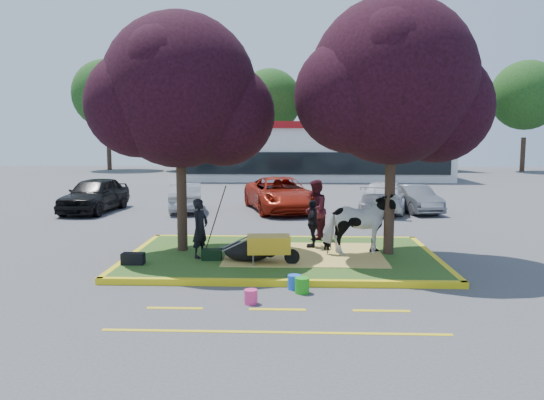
{
  "coord_description": "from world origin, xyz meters",
  "views": [
    {
      "loc": [
        0.29,
        -14.1,
        3.33
      ],
      "look_at": [
        -0.29,
        0.5,
        1.57
      ],
      "focal_mm": 35.0,
      "sensor_mm": 36.0,
      "label": 1
    }
  ],
  "objects_px": {
    "bucket_pink": "(251,297)",
    "car_black": "(95,195)",
    "handler": "(200,228)",
    "bucket_green": "(302,285)",
    "calf": "(248,251)",
    "cow": "(361,224)",
    "wheelbarrow": "(269,245)",
    "bucket_blue": "(294,282)",
    "car_silver": "(186,197)"
  },
  "relations": [
    {
      "from": "handler",
      "to": "car_black",
      "type": "distance_m",
      "value": 11.21
    },
    {
      "from": "bucket_green",
      "to": "car_black",
      "type": "xyz_separation_m",
      "value": [
        -8.96,
        11.89,
        0.6
      ]
    },
    {
      "from": "cow",
      "to": "handler",
      "type": "relative_size",
      "value": 1.28
    },
    {
      "from": "wheelbarrow",
      "to": "bucket_green",
      "type": "xyz_separation_m",
      "value": [
        0.79,
        -1.93,
        -0.48
      ]
    },
    {
      "from": "calf",
      "to": "car_silver",
      "type": "xyz_separation_m",
      "value": [
        -3.64,
        10.09,
        0.22
      ]
    },
    {
      "from": "calf",
      "to": "car_black",
      "type": "height_order",
      "value": "car_black"
    },
    {
      "from": "bucket_blue",
      "to": "car_silver",
      "type": "height_order",
      "value": "car_silver"
    },
    {
      "from": "calf",
      "to": "bucket_pink",
      "type": "bearing_deg",
      "value": -70.76
    },
    {
      "from": "cow",
      "to": "car_black",
      "type": "height_order",
      "value": "cow"
    },
    {
      "from": "handler",
      "to": "car_black",
      "type": "height_order",
      "value": "handler"
    },
    {
      "from": "bucket_pink",
      "to": "car_silver",
      "type": "distance_m",
      "value": 13.7
    },
    {
      "from": "cow",
      "to": "bucket_green",
      "type": "xyz_separation_m",
      "value": [
        -1.61,
        -3.1,
        -0.82
      ]
    },
    {
      "from": "handler",
      "to": "bucket_blue",
      "type": "height_order",
      "value": "handler"
    },
    {
      "from": "cow",
      "to": "wheelbarrow",
      "type": "xyz_separation_m",
      "value": [
        -2.41,
        -1.16,
        -0.34
      ]
    },
    {
      "from": "car_silver",
      "to": "handler",
      "type": "bearing_deg",
      "value": 93.25
    },
    {
      "from": "handler",
      "to": "bucket_blue",
      "type": "distance_m",
      "value": 3.5
    },
    {
      "from": "bucket_pink",
      "to": "car_black",
      "type": "height_order",
      "value": "car_black"
    },
    {
      "from": "bucket_green",
      "to": "handler",
      "type": "bearing_deg",
      "value": 135.07
    },
    {
      "from": "handler",
      "to": "bucket_green",
      "type": "relative_size",
      "value": 4.66
    },
    {
      "from": "bucket_pink",
      "to": "car_black",
      "type": "relative_size",
      "value": 0.06
    },
    {
      "from": "bucket_blue",
      "to": "car_silver",
      "type": "distance_m",
      "value": 12.99
    },
    {
      "from": "calf",
      "to": "handler",
      "type": "xyz_separation_m",
      "value": [
        -1.28,
        0.4,
        0.51
      ]
    },
    {
      "from": "wheelbarrow",
      "to": "bucket_pink",
      "type": "relative_size",
      "value": 6.64
    },
    {
      "from": "car_black",
      "to": "car_silver",
      "type": "height_order",
      "value": "car_black"
    },
    {
      "from": "handler",
      "to": "bucket_green",
      "type": "xyz_separation_m",
      "value": [
        2.64,
        -2.64,
        -0.76
      ]
    },
    {
      "from": "car_silver",
      "to": "wheelbarrow",
      "type": "bearing_deg",
      "value": 101.61
    },
    {
      "from": "bucket_green",
      "to": "car_silver",
      "type": "relative_size",
      "value": 0.09
    },
    {
      "from": "calf",
      "to": "bucket_pink",
      "type": "distance_m",
      "value": 3.04
    },
    {
      "from": "cow",
      "to": "car_silver",
      "type": "height_order",
      "value": "cow"
    },
    {
      "from": "wheelbarrow",
      "to": "bucket_green",
      "type": "relative_size",
      "value": 5.78
    },
    {
      "from": "handler",
      "to": "car_black",
      "type": "xyz_separation_m",
      "value": [
        -6.32,
        9.26,
        -0.16
      ]
    },
    {
      "from": "cow",
      "to": "wheelbarrow",
      "type": "bearing_deg",
      "value": 99.75
    },
    {
      "from": "bucket_blue",
      "to": "car_silver",
      "type": "relative_size",
      "value": 0.08
    },
    {
      "from": "calf",
      "to": "car_black",
      "type": "distance_m",
      "value": 12.3
    },
    {
      "from": "cow",
      "to": "bucket_pink",
      "type": "xyz_separation_m",
      "value": [
        -2.65,
        -3.87,
        -0.84
      ]
    },
    {
      "from": "wheelbarrow",
      "to": "bucket_pink",
      "type": "xyz_separation_m",
      "value": [
        -0.25,
        -2.71,
        -0.5
      ]
    },
    {
      "from": "cow",
      "to": "calf",
      "type": "bearing_deg",
      "value": 90.09
    },
    {
      "from": "bucket_green",
      "to": "bucket_blue",
      "type": "distance_m",
      "value": 0.33
    },
    {
      "from": "cow",
      "to": "bucket_pink",
      "type": "distance_m",
      "value": 4.77
    },
    {
      "from": "wheelbarrow",
      "to": "bucket_blue",
      "type": "distance_m",
      "value": 1.83
    },
    {
      "from": "bucket_green",
      "to": "wheelbarrow",
      "type": "bearing_deg",
      "value": 112.25
    },
    {
      "from": "bucket_pink",
      "to": "car_black",
      "type": "xyz_separation_m",
      "value": [
        -7.93,
        12.66,
        0.62
      ]
    },
    {
      "from": "wheelbarrow",
      "to": "bucket_blue",
      "type": "bearing_deg",
      "value": -73.71
    },
    {
      "from": "car_black",
      "to": "handler",
      "type": "bearing_deg",
      "value": -51.82
    },
    {
      "from": "handler",
      "to": "bucket_pink",
      "type": "xyz_separation_m",
      "value": [
        1.6,
        -3.41,
        -0.78
      ]
    },
    {
      "from": "handler",
      "to": "car_silver",
      "type": "bearing_deg",
      "value": 37.04
    },
    {
      "from": "handler",
      "to": "wheelbarrow",
      "type": "relative_size",
      "value": 0.81
    },
    {
      "from": "calf",
      "to": "bucket_green",
      "type": "xyz_separation_m",
      "value": [
        1.36,
        -2.24,
        -0.24
      ]
    },
    {
      "from": "bucket_pink",
      "to": "car_silver",
      "type": "relative_size",
      "value": 0.08
    },
    {
      "from": "calf",
      "to": "bucket_blue",
      "type": "relative_size",
      "value": 3.82
    }
  ]
}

